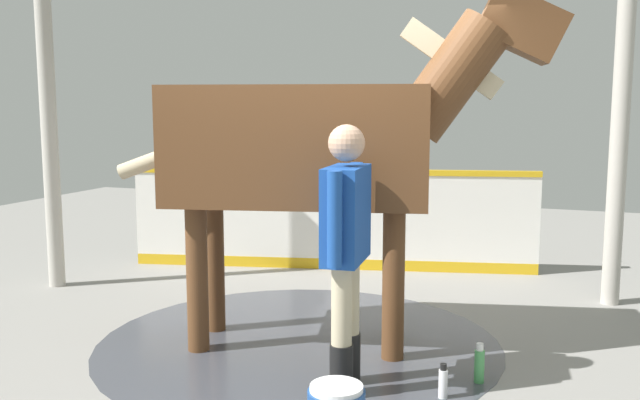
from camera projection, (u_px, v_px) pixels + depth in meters
ground_plane at (320, 350)px, 5.23m from camera, size 16.00×16.00×0.02m
wet_patch at (299, 343)px, 5.36m from camera, size 3.10×3.10×0.00m
barrier_wall at (332, 223)px, 7.71m from camera, size 4.39×1.11×1.12m
roof_post_near at (619, 141)px, 6.21m from camera, size 0.16×0.16×3.00m
roof_post_far at (50, 138)px, 6.85m from camera, size 0.16×0.16×3.00m
horse at (316, 145)px, 5.13m from camera, size 3.27×1.28×2.66m
handler at (346, 239)px, 4.36m from camera, size 0.26×0.68×1.71m
bottle_shampoo at (443, 382)px, 4.34m from camera, size 0.06×0.06×0.23m
bottle_spray at (479, 365)px, 4.58m from camera, size 0.07×0.07×0.27m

